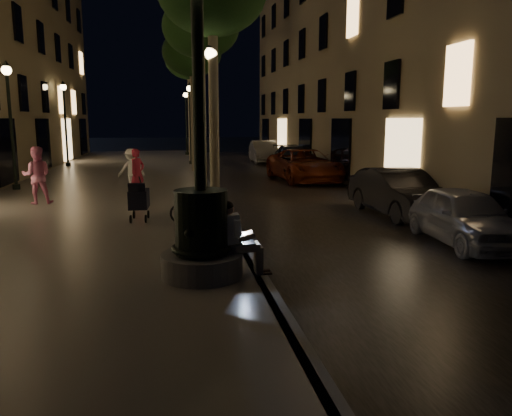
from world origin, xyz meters
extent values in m
plane|color=black|center=(0.00, 15.00, 0.00)|extent=(120.00, 120.00, 0.00)
cube|color=black|center=(3.00, 15.00, 0.01)|extent=(6.00, 45.00, 0.02)
cube|color=slate|center=(-4.00, 15.00, 0.10)|extent=(8.00, 45.00, 0.20)
cube|color=#59595B|center=(0.00, 15.00, 0.10)|extent=(0.25, 45.00, 0.20)
cube|color=#7C6C4D|center=(10.00, 18.00, 7.50)|extent=(8.00, 36.00, 15.00)
cylinder|color=#59595B|center=(-1.00, 2.00, 0.40)|extent=(1.40, 1.40, 0.40)
cylinder|color=black|center=(-1.00, 2.00, 1.15)|extent=(0.90, 0.90, 1.10)
torus|color=black|center=(-1.00, 2.00, 0.70)|extent=(1.04, 1.04, 0.10)
torus|color=black|center=(-1.00, 2.00, 1.55)|extent=(0.89, 0.89, 0.09)
cylinder|color=black|center=(-1.00, 2.00, 3.30)|extent=(0.20, 0.20, 3.20)
cube|color=gray|center=(-0.45, 2.00, 0.69)|extent=(0.34, 0.23, 0.17)
cube|color=white|center=(-0.51, 2.00, 1.01)|extent=(0.43, 0.25, 0.54)
sphere|color=tan|center=(-0.54, 2.00, 1.36)|extent=(0.20, 0.20, 0.20)
sphere|color=black|center=(-0.55, 2.00, 1.40)|extent=(0.20, 0.20, 0.20)
cube|color=gray|center=(-0.22, 1.91, 0.69)|extent=(0.44, 0.12, 0.13)
cube|color=gray|center=(-0.22, 2.09, 0.69)|extent=(0.44, 0.12, 0.13)
cube|color=gray|center=(-0.01, 1.91, 0.44)|extent=(0.12, 0.11, 0.49)
cube|color=gray|center=(-0.01, 2.09, 0.44)|extent=(0.12, 0.11, 0.49)
cube|color=black|center=(0.08, 1.91, 0.21)|extent=(0.25, 0.10, 0.03)
cube|color=black|center=(0.08, 2.09, 0.21)|extent=(0.25, 0.10, 0.03)
cube|color=black|center=(-0.20, 2.00, 0.76)|extent=(0.23, 0.31, 0.02)
cube|color=black|center=(-0.35, 2.00, 0.87)|extent=(0.08, 0.31, 0.20)
cube|color=#B2DFFF|center=(-0.34, 2.00, 0.87)|extent=(0.06, 0.29, 0.17)
cylinder|color=#6B604C|center=(-0.25, 8.00, 2.70)|extent=(0.28, 0.28, 5.00)
cylinder|color=#6B604C|center=(-0.20, 14.00, 2.75)|extent=(0.28, 0.28, 5.10)
ellipsoid|color=black|center=(-0.20, 14.00, 6.40)|extent=(3.00, 3.00, 2.40)
cylinder|color=#6B604C|center=(-0.30, 20.00, 2.65)|extent=(0.28, 0.28, 4.90)
ellipsoid|color=black|center=(-0.30, 20.00, 6.20)|extent=(3.00, 3.00, 2.40)
cylinder|color=#6B604C|center=(-0.22, 26.00, 2.80)|extent=(0.28, 0.28, 5.20)
ellipsoid|color=black|center=(-0.22, 26.00, 6.50)|extent=(3.00, 3.00, 2.40)
cylinder|color=black|center=(-0.30, 8.00, 0.30)|extent=(0.28, 0.28, 0.20)
cylinder|color=black|center=(-0.30, 8.00, 2.40)|extent=(0.12, 0.12, 4.40)
sphere|color=#FFD88C|center=(-0.30, 8.00, 4.65)|extent=(0.36, 0.36, 0.36)
cone|color=black|center=(-0.30, 8.00, 4.90)|extent=(0.30, 0.30, 0.22)
cylinder|color=black|center=(-0.30, 16.00, 0.30)|extent=(0.28, 0.28, 0.20)
cylinder|color=black|center=(-0.30, 16.00, 2.40)|extent=(0.12, 0.12, 4.40)
sphere|color=#FFD88C|center=(-0.30, 16.00, 4.65)|extent=(0.36, 0.36, 0.36)
cone|color=black|center=(-0.30, 16.00, 4.90)|extent=(0.30, 0.30, 0.22)
cylinder|color=black|center=(-0.30, 24.00, 0.30)|extent=(0.28, 0.28, 0.20)
cylinder|color=black|center=(-0.30, 24.00, 2.40)|extent=(0.12, 0.12, 4.40)
sphere|color=#FFD88C|center=(-0.30, 24.00, 4.65)|extent=(0.36, 0.36, 0.36)
cone|color=black|center=(-0.30, 24.00, 4.90)|extent=(0.30, 0.30, 0.22)
cylinder|color=black|center=(-0.30, 32.00, 0.30)|extent=(0.28, 0.28, 0.20)
cylinder|color=black|center=(-0.30, 32.00, 2.40)|extent=(0.12, 0.12, 4.40)
sphere|color=#FFD88C|center=(-0.30, 32.00, 4.65)|extent=(0.36, 0.36, 0.36)
cone|color=black|center=(-0.30, 32.00, 4.90)|extent=(0.30, 0.30, 0.22)
cylinder|color=black|center=(-7.40, 14.00, 0.30)|extent=(0.28, 0.28, 0.20)
cylinder|color=black|center=(-7.40, 14.00, 2.40)|extent=(0.12, 0.12, 4.40)
sphere|color=#FFD88C|center=(-7.40, 14.00, 4.65)|extent=(0.36, 0.36, 0.36)
cone|color=black|center=(-7.40, 14.00, 4.90)|extent=(0.30, 0.30, 0.22)
cylinder|color=black|center=(-7.40, 24.00, 0.30)|extent=(0.28, 0.28, 0.20)
cylinder|color=black|center=(-7.40, 24.00, 2.40)|extent=(0.12, 0.12, 4.40)
sphere|color=#FFD88C|center=(-7.40, 24.00, 4.65)|extent=(0.36, 0.36, 0.36)
cone|color=black|center=(-7.40, 24.00, 4.90)|extent=(0.30, 0.30, 0.22)
cube|color=black|center=(-2.35, 7.05, 0.79)|extent=(0.53, 0.83, 0.48)
cube|color=black|center=(-2.37, 6.68, 1.11)|extent=(0.44, 0.21, 0.31)
cylinder|color=black|center=(-2.56, 6.75, 0.31)|extent=(0.05, 0.22, 0.21)
cylinder|color=black|center=(-2.17, 6.72, 0.31)|extent=(0.05, 0.22, 0.21)
cylinder|color=black|center=(-2.52, 7.39, 0.31)|extent=(0.05, 0.22, 0.21)
cylinder|color=black|center=(-2.14, 7.36, 0.31)|extent=(0.05, 0.22, 0.21)
cylinder|color=black|center=(-2.32, 7.48, 1.22)|extent=(0.06, 0.48, 0.30)
imported|color=#ADAEB5|center=(5.20, 4.07, 0.66)|extent=(1.78, 3.95, 1.32)
imported|color=black|center=(5.20, 7.51, 0.71)|extent=(1.70, 4.35, 1.41)
imported|color=maroon|center=(4.64, 16.24, 0.75)|extent=(2.86, 5.54, 1.50)
imported|color=#2F3034|center=(5.20, 20.84, 0.70)|extent=(2.37, 5.00, 1.41)
imported|color=#A8A7A3|center=(4.57, 26.22, 0.74)|extent=(1.75, 4.53, 1.47)
imported|color=#AE223B|center=(-2.66, 11.57, 1.02)|extent=(0.69, 0.71, 1.65)
imported|color=#D37099|center=(-5.70, 10.37, 1.11)|extent=(0.97, 0.80, 1.82)
imported|color=white|center=(-3.00, 13.28, 0.98)|extent=(1.14, 0.87, 1.56)
imported|color=black|center=(-0.81, 6.38, 0.60)|extent=(1.61, 0.91, 0.80)
camera|label=1|loc=(-1.46, -6.30, 2.87)|focal=35.00mm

